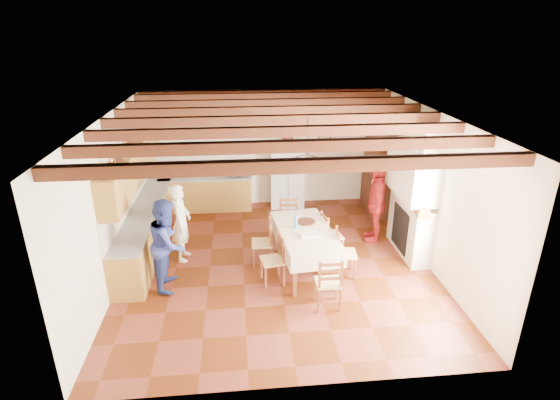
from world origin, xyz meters
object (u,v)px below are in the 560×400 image
(chair_right_far, at_px, (332,235))
(chair_end_near, at_px, (328,281))
(chair_end_far, at_px, (289,221))
(dining_table, at_px, (305,234))
(person_man, at_px, (181,223))
(chair_left_far, at_px, (262,242))
(person_woman_blue, at_px, (168,244))
(microwave, at_px, (237,170))
(person_woman_red, at_px, (376,203))
(chair_right_near, at_px, (346,253))
(hutch, at_px, (378,168))
(chair_left_near, at_px, (272,259))
(refrigerator, at_px, (287,174))

(chair_right_far, bearing_deg, chair_end_near, 155.31)
(chair_end_far, bearing_deg, dining_table, -81.44)
(chair_end_far, distance_m, person_man, 2.34)
(chair_left_far, xyz_separation_m, chair_end_far, (0.66, 0.94, 0.00))
(chair_left_far, bearing_deg, chair_end_far, 146.25)
(chair_right_far, height_order, person_man, person_man)
(person_woman_blue, bearing_deg, microwave, -16.68)
(chair_right_far, distance_m, person_woman_red, 1.33)
(chair_left_far, distance_m, person_woman_blue, 1.85)
(chair_left_far, bearing_deg, person_man, -102.18)
(person_woman_red, bearing_deg, chair_end_far, -79.98)
(dining_table, relative_size, chair_end_far, 2.12)
(chair_right_near, relative_size, person_woman_blue, 0.57)
(chair_end_near, height_order, microwave, microwave)
(person_woman_red, bearing_deg, chair_right_near, -21.45)
(chair_left_far, bearing_deg, microwave, -170.19)
(dining_table, bearing_deg, chair_end_far, 97.31)
(dining_table, distance_m, microwave, 3.47)
(person_woman_red, bearing_deg, dining_table, -43.65)
(hutch, distance_m, person_woman_red, 1.66)
(person_woman_blue, distance_m, microwave, 3.76)
(chair_end_far, height_order, microwave, microwave)
(hutch, height_order, chair_end_near, hutch)
(dining_table, height_order, chair_left_near, chair_left_near)
(chair_left_far, distance_m, chair_end_far, 1.15)
(microwave, bearing_deg, hutch, -8.01)
(chair_left_far, distance_m, microwave, 3.02)
(refrigerator, xyz_separation_m, chair_left_near, (-0.69, -3.74, -0.38))
(chair_left_near, height_order, chair_end_far, same)
(hutch, distance_m, chair_left_near, 4.28)
(person_woman_red, bearing_deg, person_woman_blue, -57.60)
(chair_right_far, relative_size, person_woman_red, 0.55)
(chair_left_far, height_order, microwave, microwave)
(hutch, xyz_separation_m, microwave, (-3.49, 0.55, -0.11))
(refrigerator, bearing_deg, person_woman_blue, -123.28)
(chair_left_far, bearing_deg, person_woman_blue, -69.29)
(chair_end_far, relative_size, person_woman_red, 0.55)
(chair_right_near, bearing_deg, chair_right_far, 14.48)
(chair_left_far, distance_m, chair_end_near, 1.84)
(chair_left_near, distance_m, person_man, 2.07)
(person_man, height_order, person_woman_blue, person_woman_blue)
(refrigerator, distance_m, chair_left_far, 3.17)
(hutch, xyz_separation_m, person_woman_blue, (-4.75, -2.99, -0.30))
(chair_right_near, bearing_deg, chair_end_near, 157.32)
(chair_left_near, relative_size, chair_right_near, 1.00)
(chair_right_near, bearing_deg, dining_table, 74.31)
(chair_left_near, height_order, chair_end_near, same)
(hutch, distance_m, chair_right_near, 3.38)
(dining_table, relative_size, chair_end_near, 2.12)
(chair_left_far, relative_size, person_woman_red, 0.55)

